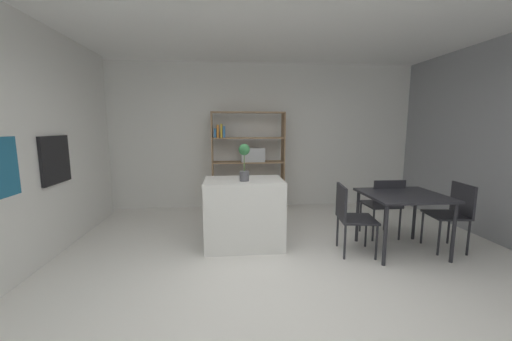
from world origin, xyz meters
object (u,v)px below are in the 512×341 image
(open_bookshelf, at_px, (247,158))
(kitchen_island, at_px, (244,213))
(dining_chair_window_side, at_px, (453,210))
(potted_plant_on_island, at_px, (244,160))
(built_in_oven, at_px, (55,160))
(dining_table, at_px, (403,201))
(dining_chair_island_side, at_px, (349,213))
(dining_chair_far, at_px, (384,202))

(open_bookshelf, bearing_deg, kitchen_island, -95.34)
(open_bookshelf, relative_size, dining_chair_window_side, 2.13)
(kitchen_island, xyz_separation_m, dining_chair_window_side, (2.71, -0.39, 0.08))
(kitchen_island, distance_m, open_bookshelf, 1.82)
(open_bookshelf, bearing_deg, potted_plant_on_island, -94.96)
(built_in_oven, relative_size, dining_table, 0.62)
(dining_chair_island_side, bearing_deg, kitchen_island, 82.52)
(kitchen_island, relative_size, dining_chair_window_side, 1.18)
(built_in_oven, relative_size, potted_plant_on_island, 1.25)
(dining_chair_island_side, bearing_deg, open_bookshelf, 37.01)
(dining_table, bearing_deg, open_bookshelf, 131.50)
(kitchen_island, distance_m, dining_chair_far, 2.02)
(dining_chair_far, bearing_deg, dining_chair_window_side, 144.77)
(potted_plant_on_island, height_order, dining_table, potted_plant_on_island)
(kitchen_island, xyz_separation_m, dining_chair_island_side, (1.32, -0.36, 0.07))
(dining_chair_island_side, bearing_deg, dining_chair_window_side, -82.95)
(potted_plant_on_island, distance_m, dining_chair_window_side, 2.80)
(built_in_oven, bearing_deg, dining_chair_island_side, -6.01)
(dining_chair_window_side, distance_m, dining_chair_island_side, 1.39)
(kitchen_island, xyz_separation_m, open_bookshelf, (0.16, 1.72, 0.56))
(potted_plant_on_island, relative_size, dining_chair_window_side, 0.54)
(dining_table, relative_size, dining_chair_window_side, 1.09)
(kitchen_island, relative_size, dining_chair_far, 1.19)
(dining_table, xyz_separation_m, dining_chair_window_side, (0.69, -0.01, -0.14))
(potted_plant_on_island, relative_size, dining_table, 0.50)
(dining_chair_far, distance_m, dining_chair_island_side, 0.83)
(kitchen_island, height_order, potted_plant_on_island, potted_plant_on_island)
(open_bookshelf, height_order, dining_table, open_bookshelf)
(dining_table, bearing_deg, dining_chair_window_side, -0.75)
(built_in_oven, xyz_separation_m, kitchen_island, (2.35, -0.02, -0.75))
(built_in_oven, distance_m, dining_chair_window_side, 5.12)
(built_in_oven, bearing_deg, dining_chair_far, 0.78)
(dining_table, height_order, dining_chair_island_side, dining_chair_island_side)
(dining_chair_far, xyz_separation_m, dining_chair_island_side, (-0.70, -0.45, -0.01))
(dining_table, distance_m, dining_chair_island_side, 0.71)
(open_bookshelf, xyz_separation_m, dining_chair_window_side, (2.55, -2.11, -0.48))
(built_in_oven, bearing_deg, open_bookshelf, 34.05)
(kitchen_island, height_order, dining_chair_far, kitchen_island)
(dining_table, bearing_deg, dining_chair_island_side, 178.90)
(built_in_oven, relative_size, dining_chair_window_side, 0.68)
(dining_chair_window_side, bearing_deg, dining_chair_island_side, -85.33)
(dining_table, xyz_separation_m, dining_chair_far, (0.00, 0.46, -0.14))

